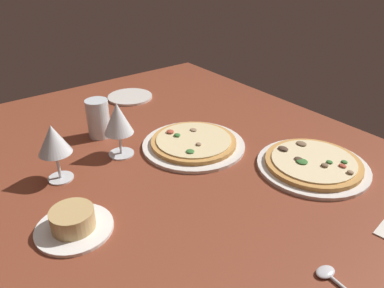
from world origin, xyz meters
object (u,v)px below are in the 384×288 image
(wine_glass_far, at_px, (118,120))
(spoon, at_px, (332,277))
(ramekin_on_saucer, at_px, (73,222))
(water_glass, at_px, (99,121))
(pizza_main, at_px, (194,143))
(pizza_side, at_px, (313,164))
(side_plate, at_px, (130,97))
(wine_glass_near, at_px, (53,141))

(wine_glass_far, xyz_separation_m, spoon, (-0.63, -0.09, -0.10))
(ramekin_on_saucer, distance_m, water_glass, 0.44)
(ramekin_on_saucer, bearing_deg, pizza_main, -72.23)
(pizza_side, distance_m, side_plate, 0.75)
(pizza_main, height_order, wine_glass_far, wine_glass_far)
(spoon, bearing_deg, side_plate, -7.90)
(side_plate, bearing_deg, wine_glass_near, 132.75)
(wine_glass_near, bearing_deg, ramekin_on_saucer, 167.33)
(ramekin_on_saucer, height_order, wine_glass_far, wine_glass_far)
(pizza_main, distance_m, water_glass, 0.30)
(wine_glass_far, height_order, spoon, wine_glass_far)
(pizza_side, height_order, spoon, pizza_side)
(ramekin_on_saucer, distance_m, wine_glass_near, 0.23)
(pizza_side, relative_size, wine_glass_near, 1.94)
(pizza_side, distance_m, water_glass, 0.64)
(pizza_side, bearing_deg, wine_glass_near, 57.26)
(side_plate, height_order, spoon, spoon)
(ramekin_on_saucer, relative_size, wine_glass_far, 1.04)
(water_glass, xyz_separation_m, side_plate, (0.22, -0.23, -0.05))
(pizza_side, xyz_separation_m, side_plate, (0.74, 0.15, -0.01))
(pizza_side, xyz_separation_m, spoon, (-0.26, 0.28, -0.01))
(pizza_main, bearing_deg, side_plate, -4.77)
(ramekin_on_saucer, bearing_deg, wine_glass_far, -45.69)
(pizza_side, height_order, wine_glass_far, wine_glass_far)
(pizza_side, height_order, wine_glass_near, wine_glass_near)
(spoon, bearing_deg, pizza_side, -47.86)
(pizza_side, xyz_separation_m, wine_glass_far, (0.38, 0.37, 0.10))
(wine_glass_far, distance_m, wine_glass_near, 0.18)
(spoon, bearing_deg, pizza_main, -10.47)
(water_glass, relative_size, side_plate, 0.70)
(wine_glass_near, xyz_separation_m, side_plate, (0.38, -0.41, -0.11))
(ramekin_on_saucer, height_order, wine_glass_near, wine_glass_near)
(pizza_main, relative_size, side_plate, 1.78)
(wine_glass_near, bearing_deg, water_glass, -49.13)
(ramekin_on_saucer, xyz_separation_m, water_glass, (0.37, -0.23, 0.03))
(wine_glass_far, bearing_deg, side_plate, -32.23)
(spoon, bearing_deg, wine_glass_near, 24.01)
(water_glass, bearing_deg, ramekin_on_saucer, 147.73)
(spoon, bearing_deg, wine_glass_far, 8.20)
(wine_glass_far, bearing_deg, spoon, -171.80)
(side_plate, distance_m, spoon, 1.01)
(wine_glass_near, distance_m, water_glass, 0.25)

